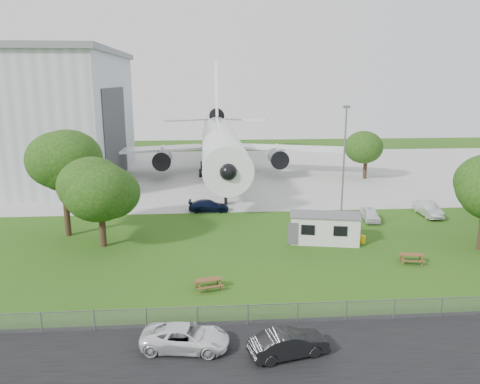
{
  "coord_description": "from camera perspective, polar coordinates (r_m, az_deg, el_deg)",
  "views": [
    {
      "loc": [
        -4.44,
        -34.81,
        14.29
      ],
      "look_at": [
        -1.12,
        8.0,
        4.0
      ],
      "focal_mm": 35.0,
      "sensor_mm": 36.0,
      "label": 1
    }
  ],
  "objects": [
    {
      "name": "lamp_mast",
      "position": [
        43.71,
        12.47,
        2.22
      ],
      "size": [
        0.16,
        0.16,
        12.0
      ],
      "primitive_type": "cylinder",
      "color": "slate",
      "rests_on": "ground"
    },
    {
      "name": "fence",
      "position": [
        29.4,
        5.01,
        -15.66
      ],
      "size": [
        58.0,
        0.04,
        1.3
      ],
      "primitive_type": "cube",
      "color": "gray",
      "rests_on": "ground"
    },
    {
      "name": "concrete_apron",
      "position": [
        74.33,
        -0.93,
        2.4
      ],
      "size": [
        120.0,
        46.0,
        0.03
      ],
      "primitive_type": "cube",
      "color": "#B7B7B2",
      "rests_on": "ground"
    },
    {
      "name": "ground",
      "position": [
        37.89,
        2.66,
        -8.7
      ],
      "size": [
        160.0,
        160.0,
        0.0
      ],
      "primitive_type": "plane",
      "color": "#315E14"
    },
    {
      "name": "tree_west_big",
      "position": [
        45.69,
        -20.83,
        3.13
      ],
      "size": [
        7.45,
        7.45,
        10.52
      ],
      "color": "#382619",
      "rests_on": "ground"
    },
    {
      "name": "tree_west_small",
      "position": [
        41.96,
        -16.71,
        0.05
      ],
      "size": [
        6.98,
        6.98,
        8.46
      ],
      "color": "#382619",
      "rests_on": "ground"
    },
    {
      "name": "site_cabin",
      "position": [
        42.89,
        10.27,
        -4.36
      ],
      "size": [
        6.96,
        3.88,
        2.62
      ],
      "color": "silver",
      "rests_on": "ground"
    },
    {
      "name": "car_centre_sedan",
      "position": [
        26.12,
        5.96,
        -17.93
      ],
      "size": [
        4.52,
        2.5,
        1.41
      ],
      "primitive_type": "imported",
      "rotation": [
        0.0,
        0.0,
        1.82
      ],
      "color": "black",
      "rests_on": "ground"
    },
    {
      "name": "airliner",
      "position": [
        71.28,
        -2.45,
        6.19
      ],
      "size": [
        46.36,
        47.73,
        17.69
      ],
      "color": "white",
      "rests_on": "ground"
    },
    {
      "name": "car_apron_van",
      "position": [
        52.24,
        -3.85,
        -1.69
      ],
      "size": [
        4.53,
        1.99,
        1.3
      ],
      "primitive_type": "imported",
      "rotation": [
        0.0,
        0.0,
        1.53
      ],
      "color": "black",
      "rests_on": "ground"
    },
    {
      "name": "picnic_east",
      "position": [
        40.33,
        20.12,
        -8.14
      ],
      "size": [
        2.03,
        1.79,
        0.76
      ],
      "primitive_type": null,
      "rotation": [
        0.0,
        0.0,
        -0.17
      ],
      "color": "brown",
      "rests_on": "ground"
    },
    {
      "name": "tree_far_apron",
      "position": [
        71.38,
        15.15,
        5.22
      ],
      "size": [
        5.92,
        5.92,
        7.59
      ],
      "color": "#382619",
      "rests_on": "ground"
    },
    {
      "name": "car_west_estate",
      "position": [
        26.75,
        -6.67,
        -17.23
      ],
      "size": [
        5.06,
        2.86,
        1.33
      ],
      "primitive_type": "imported",
      "rotation": [
        0.0,
        0.0,
        1.43
      ],
      "color": "white",
      "rests_on": "ground"
    },
    {
      "name": "car_ne_hatch",
      "position": [
        50.62,
        15.59,
        -2.67
      ],
      "size": [
        1.87,
        3.92,
        1.29
      ],
      "primitive_type": "imported",
      "rotation": [
        0.0,
        0.0,
        -0.09
      ],
      "color": "white",
      "rests_on": "ground"
    },
    {
      "name": "asphalt_strip",
      "position": [
        26.44,
        6.31,
        -19.29
      ],
      "size": [
        120.0,
        8.0,
        0.02
      ],
      "primitive_type": "cube",
      "color": "black",
      "rests_on": "ground"
    },
    {
      "name": "car_ne_sedan",
      "position": [
        54.29,
        21.95,
        -1.97
      ],
      "size": [
        1.59,
        4.54,
        1.49
      ],
      "primitive_type": "imported",
      "rotation": [
        0.0,
        0.0,
        -0.0
      ],
      "color": "silver",
      "rests_on": "ground"
    },
    {
      "name": "picnic_west",
      "position": [
        33.59,
        -3.84,
        -11.73
      ],
      "size": [
        2.11,
        1.89,
        0.76
      ],
      "primitive_type": null,
      "rotation": [
        0.0,
        0.0,
        0.25
      ],
      "color": "brown",
      "rests_on": "ground"
    }
  ]
}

